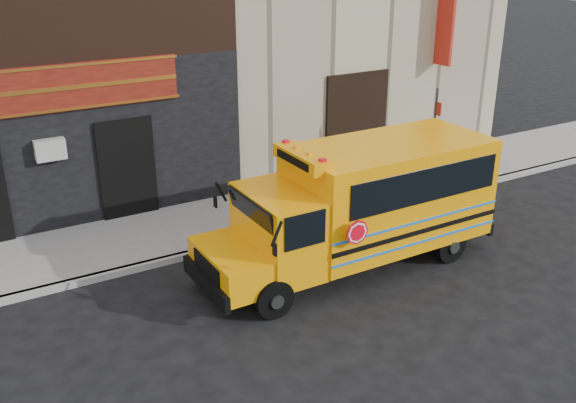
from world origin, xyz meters
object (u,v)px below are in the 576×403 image
Objects in this scene: bicycle at (307,240)px; cyclist at (303,225)px; sign_pole at (434,135)px; school_bus at (364,201)px.

cyclist is (-0.07, 0.04, 0.38)m from bicycle.
sign_pole is at bearing -90.73° from bicycle.
sign_pole reaches higher than cyclist.
cyclist is (-1.19, 0.61, -0.54)m from school_bus.
sign_pole is 1.54× the size of cyclist.
sign_pole reaches higher than school_bus.
cyclist reaches higher than bicycle.
sign_pole is 6.06m from cyclist.
school_bus is 3.49× the size of bicycle.
school_bus is 3.55× the size of cyclist.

